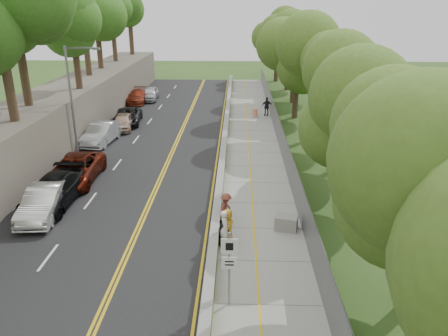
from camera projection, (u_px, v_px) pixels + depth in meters
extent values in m
plane|color=#33511E|center=(207.00, 261.00, 19.50)|extent=(140.00, 140.00, 0.00)
cube|color=black|center=(151.00, 151.00, 33.65)|extent=(11.20, 66.00, 0.04)
cube|color=gray|center=(254.00, 152.00, 33.41)|extent=(4.20, 66.00, 0.05)
cube|color=#D8E912|center=(224.00, 149.00, 33.38)|extent=(0.42, 66.00, 0.60)
cube|color=#595147|center=(43.00, 126.00, 33.19)|extent=(5.00, 66.00, 4.00)
cube|color=slate|center=(282.00, 141.00, 33.00)|extent=(0.04, 66.00, 2.00)
cylinder|color=gray|center=(72.00, 103.00, 31.46)|extent=(0.18, 0.18, 8.00)
cylinder|color=gray|center=(81.00, 48.00, 30.05)|extent=(2.30, 0.13, 0.13)
cube|color=gray|center=(96.00, 49.00, 30.03)|extent=(0.50, 0.22, 0.14)
cylinder|color=gray|center=(229.00, 269.00, 16.09)|extent=(0.09, 0.09, 3.10)
cube|color=white|center=(229.00, 246.00, 15.71)|extent=(0.62, 0.04, 0.62)
cube|color=white|center=(229.00, 263.00, 15.96)|extent=(0.56, 0.04, 0.50)
cylinder|color=#EA3605|center=(255.00, 113.00, 43.51)|extent=(0.50, 0.50, 0.82)
cube|color=gray|center=(286.00, 222.00, 22.02)|extent=(1.26, 1.06, 0.73)
imported|color=silver|center=(44.00, 202.00, 23.31)|extent=(2.12, 5.00, 1.60)
imported|color=#58160A|center=(75.00, 170.00, 27.67)|extent=(2.81, 5.90, 1.63)
imported|color=black|center=(53.00, 192.00, 24.44)|extent=(2.42, 5.69, 1.64)
imported|color=tan|center=(123.00, 122.00, 39.17)|extent=(2.05, 4.30, 1.42)
imported|color=silver|center=(101.00, 133.00, 35.23)|extent=(2.26, 5.22, 1.67)
imported|color=black|center=(127.00, 116.00, 40.92)|extent=(2.87, 5.34, 1.42)
imported|color=maroon|center=(138.00, 96.00, 49.54)|extent=(2.11, 5.04, 1.45)
imported|color=#B9B9BD|center=(150.00, 94.00, 50.80)|extent=(2.07, 4.58, 1.52)
imported|color=#C68C1D|center=(228.00, 226.00, 20.59)|extent=(0.68, 0.93, 1.74)
imported|color=white|center=(225.00, 228.00, 20.34)|extent=(0.50, 0.70, 1.81)
imported|color=black|center=(225.00, 228.00, 20.53)|extent=(0.85, 0.95, 1.61)
imported|color=brown|center=(226.00, 208.00, 22.56)|extent=(0.88, 1.17, 1.61)
imported|color=black|center=(267.00, 107.00, 43.71)|extent=(1.16, 0.62, 1.89)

